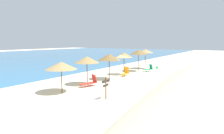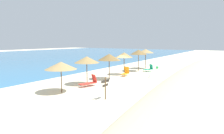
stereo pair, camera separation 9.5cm
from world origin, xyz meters
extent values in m
plane|color=beige|center=(0.00, 0.00, 0.00)|extent=(160.00, 160.00, 0.00)
ellipsoid|color=beige|center=(-1.05, -9.23, 0.85)|extent=(51.19, 9.93, 1.71)
cylinder|color=brown|center=(-8.48, 0.62, 1.01)|extent=(0.07, 0.07, 2.03)
cone|color=tan|center=(-8.48, 0.62, 2.18)|extent=(2.49, 2.49, 0.60)
cylinder|color=brown|center=(-5.03, 0.83, 1.11)|extent=(0.08, 0.08, 2.22)
cone|color=#9E7F4C|center=(-5.03, 0.83, 2.37)|extent=(2.33, 2.33, 0.60)
cylinder|color=brown|center=(-1.66, 0.54, 1.10)|extent=(0.08, 0.08, 2.21)
cone|color=olive|center=(-1.66, 0.54, 2.40)|extent=(2.42, 2.42, 0.69)
cylinder|color=brown|center=(1.80, 0.63, 1.14)|extent=(0.09, 0.09, 2.28)
cone|color=#9E7F4C|center=(1.80, 0.63, 2.43)|extent=(2.05, 2.05, 0.61)
cylinder|color=brown|center=(5.39, 0.38, 1.22)|extent=(0.08, 0.08, 2.44)
cone|color=olive|center=(5.39, 0.38, 2.62)|extent=(2.26, 2.26, 0.66)
cylinder|color=brown|center=(8.38, 0.64, 1.25)|extent=(0.09, 0.09, 2.50)
cone|color=tan|center=(8.38, 0.64, 2.63)|extent=(2.39, 2.39, 0.57)
cube|color=#199972|center=(5.86, -0.78, 0.30)|extent=(1.40, 1.09, 0.07)
cube|color=#199972|center=(6.39, -1.05, 0.63)|extent=(0.42, 0.59, 0.66)
cylinder|color=silver|center=(5.48, -0.31, 0.13)|extent=(0.04, 0.04, 0.27)
cylinder|color=silver|center=(5.26, -0.75, 0.13)|extent=(0.04, 0.04, 0.27)
cylinder|color=silver|center=(6.45, -0.81, 0.13)|extent=(0.04, 0.04, 0.27)
cylinder|color=silver|center=(6.23, -1.24, 0.13)|extent=(0.04, 0.04, 0.27)
cube|color=orange|center=(1.04, 0.09, 0.28)|extent=(1.28, 0.71, 0.07)
cube|color=orange|center=(1.61, 0.16, 0.68)|extent=(0.26, 0.59, 0.78)
cylinder|color=silver|center=(0.50, 0.27, 0.12)|extent=(0.04, 0.04, 0.25)
cylinder|color=silver|center=(0.55, -0.21, 0.12)|extent=(0.04, 0.04, 0.25)
cylinder|color=silver|center=(1.53, 0.39, 0.12)|extent=(0.04, 0.04, 0.25)
cylinder|color=silver|center=(1.58, -0.09, 0.12)|extent=(0.04, 0.04, 0.25)
cube|color=red|center=(-5.64, 0.29, 0.29)|extent=(1.66, 1.00, 0.07)
cube|color=red|center=(-4.93, 0.07, 0.67)|extent=(0.43, 0.62, 0.75)
cylinder|color=silver|center=(-6.21, 0.71, 0.13)|extent=(0.04, 0.04, 0.25)
cylinder|color=silver|center=(-6.35, 0.25, 0.13)|extent=(0.04, 0.04, 0.25)
cylinder|color=silver|center=(-4.94, 0.32, 0.13)|extent=(0.04, 0.04, 0.25)
cylinder|color=silver|center=(-5.08, -0.14, 0.13)|extent=(0.04, 0.04, 0.25)
cylinder|color=brown|center=(-8.20, -3.36, 0.79)|extent=(0.09, 0.09, 1.58)
cube|color=#332D28|center=(-8.20, -3.36, 1.29)|extent=(0.84, 0.12, 0.18)
cube|color=#332D28|center=(-8.20, -3.36, 1.01)|extent=(0.72, 0.09, 0.16)
sphere|color=green|center=(9.40, -0.82, 0.19)|extent=(0.39, 0.39, 0.39)
cube|color=white|center=(1.92, -2.82, 0.19)|extent=(0.59, 0.60, 0.38)
camera|label=1|loc=(-19.91, -11.12, 4.06)|focal=33.00mm
camera|label=2|loc=(-19.86, -11.20, 4.06)|focal=33.00mm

